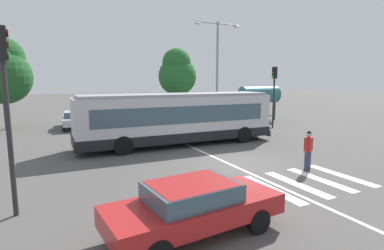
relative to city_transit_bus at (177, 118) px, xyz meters
The scene contains 17 objects.
ground_plane 5.37m from the city_transit_bus, 81.11° to the right, with size 160.00×160.00×0.00m, color #514F4C.
city_transit_bus is the anchor object (origin of this frame).
pedestrian_crossing_street 7.85m from the city_transit_bus, 67.96° to the right, with size 0.53×0.41×1.72m.
foreground_sedan 10.73m from the city_transit_bus, 111.23° to the right, with size 4.65×2.22×1.35m.
parked_car_silver 10.72m from the city_transit_bus, 117.17° to the left, with size 2.10×4.61×1.35m.
parked_car_teal 9.51m from the city_transit_bus, 102.22° to the left, with size 1.93×4.53×1.35m.
parked_car_champagne 9.25m from the city_transit_bus, 86.14° to the left, with size 2.16×4.63×1.35m.
parked_car_charcoal 9.81m from the city_transit_bus, 70.68° to the left, with size 1.89×4.51×1.35m.
parked_car_white 11.01m from the city_transit_bus, 57.32° to the left, with size 1.92×4.52×1.35m.
traffic_light_near_corner 10.65m from the city_transit_bus, 139.69° to the right, with size 0.33×0.32×5.27m.
traffic_light_far_corner 9.89m from the city_transit_bus, 14.66° to the left, with size 0.33×0.32×4.86m.
bus_stop_shelter 12.73m from the city_transit_bus, 29.66° to the left, with size 3.95×1.54×3.25m.
twin_arm_street_lamp 9.48m from the city_transit_bus, 43.70° to the left, with size 4.33×0.32×8.60m.
background_tree_left 15.17m from the city_transit_bus, 130.71° to the left, with size 4.21×4.21×7.13m.
background_tree_right 17.77m from the city_transit_bus, 66.61° to the left, with size 4.36×4.36×7.39m.
crosswalk_painted_stripes 8.54m from the city_transit_bus, 85.74° to the right, with size 6.51×3.16×0.01m.
lane_center_line 3.49m from the city_transit_bus, 81.18° to the right, with size 0.16×24.00×0.01m, color silver.
Camera 1 is at (-7.89, -11.38, 3.87)m, focal length 28.46 mm.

